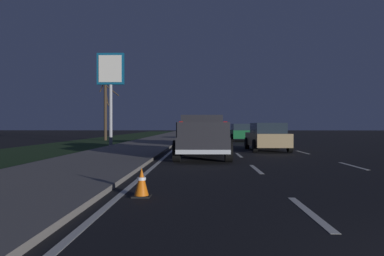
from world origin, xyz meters
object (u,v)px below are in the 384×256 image
Objects in this scene: bare_tree_far at (106,110)px; gas_price_sign at (111,76)px; sedan_tan at (267,137)px; sedan_silver at (203,135)px; traffic_cone_near at (142,182)px; sedan_blue at (273,131)px; sedan_green at (241,132)px; pickup_truck at (202,137)px.

gas_price_sign is at bearing -163.11° from bare_tree_far.
bare_tree_far is at bearing 42.62° from sedan_tan.
sedan_silver reaches higher than traffic_cone_near.
sedan_tan is at bearing 167.95° from sedan_blue.
sedan_silver is (4.26, 3.57, 0.00)m from sedan_tan.
gas_price_sign reaches higher than sedan_green.
pickup_truck is 22.30m from sedan_blue.
bare_tree_far is 28.24m from traffic_cone_near.
pickup_truck is 0.94× the size of bare_tree_far.
sedan_blue is (21.10, -7.22, -0.13)m from pickup_truck.
gas_price_sign reaches higher than sedan_blue.
traffic_cone_near is at bearing -164.19° from gas_price_sign.
pickup_truck is at bearing -7.47° from traffic_cone_near.
traffic_cone_near is at bearing 164.42° from sedan_blue.
pickup_truck is 1.23× the size of sedan_blue.
pickup_truck reaches higher than sedan_tan.
gas_price_sign reaches higher than sedan_tan.
bare_tree_far is at bearing 16.89° from gas_price_sign.
pickup_truck is at bearing 179.66° from sedan_silver.
sedan_tan is 11.91m from gas_price_sign.
gas_price_sign is 11.12× the size of traffic_cone_near.
bare_tree_far is (13.73, 12.63, 2.04)m from sedan_tan.
sedan_green is 12.29m from sedan_tan.
sedan_blue is 1.00× the size of sedan_silver.
traffic_cone_near is at bearing -163.84° from bare_tree_far.
sedan_tan is (-12.29, -0.16, 0.00)m from sedan_green.
sedan_tan is at bearing -179.24° from sedan_green.
pickup_truck is 9.40× the size of traffic_cone_near.
sedan_green is 12.86m from gas_price_sign.
sedan_tan is at bearing -116.85° from gas_price_sign.
gas_price_sign is (0.80, 6.43, 4.04)m from sedan_silver.
sedan_tan is 7.64× the size of traffic_cone_near.
traffic_cone_near is (-27.01, -7.83, -2.54)m from bare_tree_far.
bare_tree_far is at bearing 26.62° from pickup_truck.
sedan_silver is at bearing 39.96° from sedan_tan.
sedan_tan is (4.25, -3.62, -0.13)m from pickup_truck.
gas_price_sign is at bearing 82.88° from sedan_silver.
traffic_cone_near is (-13.28, 4.80, -0.50)m from sedan_tan.
pickup_truck is at bearing -153.38° from bare_tree_far.
gas_price_sign reaches higher than pickup_truck.
sedan_green is 1.00× the size of sedan_tan.
sedan_green is at bearing -22.98° from sedan_silver.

